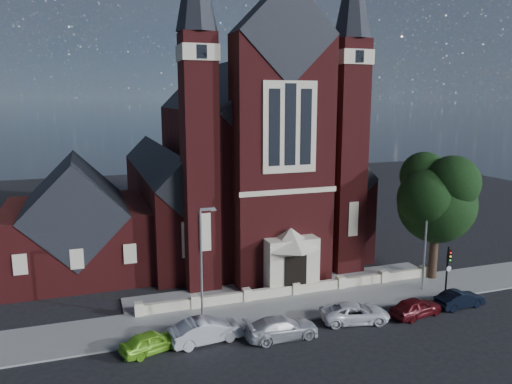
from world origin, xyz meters
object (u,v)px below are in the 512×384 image
Objects in this scene: parish_hall at (77,227)px; street_lamp_left at (202,259)px; car_silver_b at (282,328)px; car_lime_van at (152,342)px; traffic_signal at (448,265)px; car_white_suv at (355,313)px; street_lamp_right at (427,235)px; car_navy at (460,299)px; car_dark_red at (416,307)px; church at (234,165)px; car_silver_a at (206,330)px; street_tree at (440,200)px.

parish_hall is 1.51× the size of street_lamp_left.
street_lamp_left is at bearing 48.80° from car_silver_b.
car_lime_van is 8.20m from car_silver_b.
traffic_signal is 9.33m from car_white_suv.
traffic_signal is (0.91, -1.57, -2.02)m from street_lamp_right.
car_navy is (26.54, -17.58, -3.38)m from parish_hall.
car_silver_b is 14.19m from car_navy.
car_lime_van is at bearing -172.73° from street_lamp_right.
church is at bearing 5.00° from car_dark_red.
parish_hall is 2.53× the size of car_silver_b.
car_white_suv is 8.53m from car_navy.
church reaches higher than street_lamp_left.
car_silver_a reaches higher than car_lime_van.
car_white_suv is (13.81, -0.40, 0.01)m from car_lime_van.
traffic_signal is at bearing -4.76° from street_lamp_left.
church is 24.17m from car_silver_b.
parish_hall is at bearing -3.75° from car_lime_van.
traffic_signal reaches higher than car_silver_a.
car_navy is at bearing -10.97° from street_lamp_left.
parish_hall is 3.04× the size of car_dark_red.
car_silver_b is 1.26× the size of car_navy.
street_tree reaches higher than car_lime_van.
car_navy is at bearing -109.81° from car_lime_van.
car_silver_a is at bearing -176.81° from traffic_signal.
car_white_suv is (2.02, -22.14, -7.52)m from church.
traffic_signal is 2.83m from car_navy.
street_lamp_left is 2.12× the size of car_lime_van.
parish_hall is 31.27m from street_tree.
car_lime_van is (4.20, -16.79, -3.36)m from parish_hall.
parish_hall is 16.18m from street_lamp_left.
car_dark_red is (-3.57, -3.83, -3.91)m from street_lamp_right.
street_lamp_right reaches higher than car_silver_b.
traffic_signal is at bearing -81.36° from car_silver_b.
church is at bearing 118.20° from traffic_signal.
street_tree is 25.60m from car_lime_van.
street_lamp_right is at bearing -53.97° from car_dark_red.
church is at bearing 16.86° from car_white_suv.
parish_hall is at bearing 156.74° from street_tree.
street_tree is 2.25× the size of car_white_suv.
car_navy is (4.02, 0.26, -0.05)m from car_dark_red.
street_lamp_left is 1.00× the size of street_lamp_right.
car_silver_a is (3.42, 0.14, 0.12)m from car_lime_van.
church is 8.72× the size of traffic_signal.
church is at bearing 21.27° from car_navy.
street_lamp_left is at bearing -112.66° from church.
traffic_signal is 0.83× the size of car_silver_b.
street_lamp_right is 2.01× the size of car_dark_red.
street_lamp_left and street_lamp_right have the same top height.
street_tree reaches higher than traffic_signal.
car_silver_b is at bearing 78.59° from car_dark_red.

